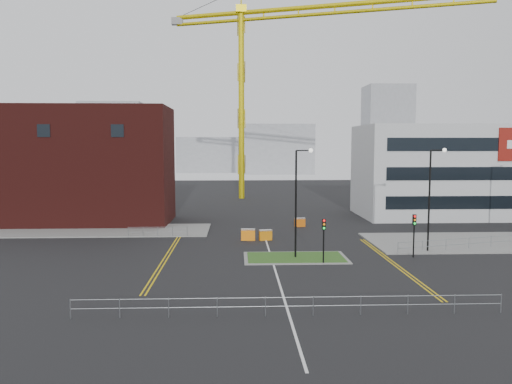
# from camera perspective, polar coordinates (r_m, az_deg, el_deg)

# --- Properties ---
(ground) EXTENTS (200.00, 200.00, 0.00)m
(ground) POSITION_cam_1_polar(r_m,az_deg,el_deg) (34.29, 2.75, -10.62)
(ground) COLOR black
(ground) RESTS_ON ground
(pavement_left) EXTENTS (28.00, 8.00, 0.12)m
(pavement_left) POSITION_cam_1_polar(r_m,az_deg,el_deg) (58.20, -19.35, -4.19)
(pavement_left) COLOR slate
(pavement_left) RESTS_ON ground
(pavement_right) EXTENTS (24.00, 10.00, 0.12)m
(pavement_right) POSITION_cam_1_polar(r_m,az_deg,el_deg) (53.87, 25.44, -5.16)
(pavement_right) COLOR slate
(pavement_right) RESTS_ON ground
(island_kerb) EXTENTS (8.60, 4.60, 0.08)m
(island_kerb) POSITION_cam_1_polar(r_m,az_deg,el_deg) (42.19, 4.53, -7.51)
(island_kerb) COLOR slate
(island_kerb) RESTS_ON ground
(grass_island) EXTENTS (8.00, 4.00, 0.12)m
(grass_island) POSITION_cam_1_polar(r_m,az_deg,el_deg) (42.19, 4.53, -7.48)
(grass_island) COLOR #264B19
(grass_island) RESTS_ON ground
(brick_building) EXTENTS (24.20, 10.07, 14.24)m
(brick_building) POSITION_cam_1_polar(r_m,az_deg,el_deg) (64.10, -20.52, 2.74)
(brick_building) COLOR #461411
(brick_building) RESTS_ON ground
(office_block) EXTENTS (25.00, 12.20, 12.00)m
(office_block) POSITION_cam_1_polar(r_m,az_deg,el_deg) (71.05, 21.79, 2.25)
(office_block) COLOR silver
(office_block) RESTS_ON ground
(tower_crane) EXTENTS (50.45, 18.16, 35.95)m
(tower_crane) POSITION_cam_1_polar(r_m,az_deg,el_deg) (87.50, 2.16, 15.58)
(tower_crane) COLOR gold
(tower_crane) RESTS_ON ground
(streetlamp_island) EXTENTS (1.46, 0.36, 9.18)m
(streetlamp_island) POSITION_cam_1_polar(r_m,az_deg,el_deg) (41.35, 4.88, -0.23)
(streetlamp_island) COLOR black
(streetlamp_island) RESTS_ON ground
(streetlamp_right_near) EXTENTS (1.46, 0.36, 9.18)m
(streetlamp_right_near) POSITION_cam_1_polar(r_m,az_deg,el_deg) (46.30, 19.47, 0.09)
(streetlamp_right_near) COLOR black
(streetlamp_right_near) RESTS_ON ground
(traffic_light_island) EXTENTS (0.28, 0.33, 3.65)m
(traffic_light_island) POSITION_cam_1_polar(r_m,az_deg,el_deg) (40.02, 7.75, -4.56)
(traffic_light_island) COLOR black
(traffic_light_island) RESTS_ON ground
(traffic_light_right) EXTENTS (0.28, 0.33, 3.65)m
(traffic_light_right) POSITION_cam_1_polar(r_m,az_deg,el_deg) (43.99, 17.63, -3.86)
(traffic_light_right) COLOR black
(traffic_light_right) RESTS_ON ground
(railing_front) EXTENTS (24.05, 0.05, 1.10)m
(railing_front) POSITION_cam_1_polar(r_m,az_deg,el_deg) (28.35, 3.84, -12.44)
(railing_front) COLOR gray
(railing_front) RESTS_ON ground
(railing_left) EXTENTS (6.05, 0.05, 1.10)m
(railing_left) POSITION_cam_1_polar(r_m,az_deg,el_deg) (52.20, -11.17, -4.30)
(railing_left) COLOR gray
(railing_left) RESTS_ON ground
(railing_right) EXTENTS (19.05, 5.05, 1.10)m
(railing_right) POSITION_cam_1_polar(r_m,az_deg,el_deg) (50.88, 25.28, -4.93)
(railing_right) COLOR gray
(railing_right) RESTS_ON ground
(centre_line) EXTENTS (0.15, 30.00, 0.01)m
(centre_line) POSITION_cam_1_polar(r_m,az_deg,el_deg) (36.21, 2.47, -9.74)
(centre_line) COLOR silver
(centre_line) RESTS_ON ground
(yellow_left_a) EXTENTS (0.12, 24.00, 0.01)m
(yellow_left_a) POSITION_cam_1_polar(r_m,az_deg,el_deg) (44.28, -10.18, -7.00)
(yellow_left_a) COLOR gold
(yellow_left_a) RESTS_ON ground
(yellow_left_b) EXTENTS (0.12, 24.00, 0.01)m
(yellow_left_b) POSITION_cam_1_polar(r_m,az_deg,el_deg) (44.24, -9.79, -7.01)
(yellow_left_b) COLOR gold
(yellow_left_b) RESTS_ON ground
(yellow_right_a) EXTENTS (0.12, 20.00, 0.01)m
(yellow_right_a) POSITION_cam_1_polar(r_m,az_deg,el_deg) (41.85, 15.21, -7.84)
(yellow_right_a) COLOR gold
(yellow_right_a) RESTS_ON ground
(yellow_right_b) EXTENTS (0.12, 20.00, 0.01)m
(yellow_right_b) POSITION_cam_1_polar(r_m,az_deg,el_deg) (41.94, 15.60, -7.82)
(yellow_right_b) COLOR gold
(yellow_right_b) RESTS_ON ground
(skyline_a) EXTENTS (18.00, 12.00, 22.00)m
(skyline_a) POSITION_cam_1_polar(r_m,az_deg,el_deg) (157.27, -15.98, 5.79)
(skyline_a) COLOR gray
(skyline_a) RESTS_ON ground
(skyline_b) EXTENTS (24.00, 12.00, 16.00)m
(skyline_b) POSITION_cam_1_polar(r_m,az_deg,el_deg) (163.34, 2.29, 4.92)
(skyline_b) COLOR gray
(skyline_b) RESTS_ON ground
(skyline_c) EXTENTS (14.00, 12.00, 28.00)m
(skyline_c) POSITION_cam_1_polar(r_m,az_deg,el_deg) (165.00, 14.73, 6.83)
(skyline_c) COLOR gray
(skyline_c) RESTS_ON ground
(skyline_d) EXTENTS (30.00, 12.00, 12.00)m
(skyline_d) POSITION_cam_1_polar(r_m,az_deg,el_deg) (172.94, -3.95, 4.28)
(skyline_d) COLOR gray
(skyline_d) RESTS_ON ground
(barrier_left) EXTENTS (1.40, 0.57, 1.15)m
(barrier_left) POSITION_cam_1_polar(r_m,az_deg,el_deg) (49.64, -0.90, -4.84)
(barrier_left) COLOR orange
(barrier_left) RESTS_ON ground
(barrier_mid) EXTENTS (1.31, 0.67, 1.06)m
(barrier_mid) POSITION_cam_1_polar(r_m,az_deg,el_deg) (49.72, 1.10, -4.88)
(barrier_mid) COLOR orange
(barrier_mid) RESTS_ON ground
(barrier_right) EXTENTS (1.27, 0.57, 1.03)m
(barrier_right) POSITION_cam_1_polar(r_m,az_deg,el_deg) (57.99, 5.03, -3.43)
(barrier_right) COLOR #CC590B
(barrier_right) RESTS_ON ground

